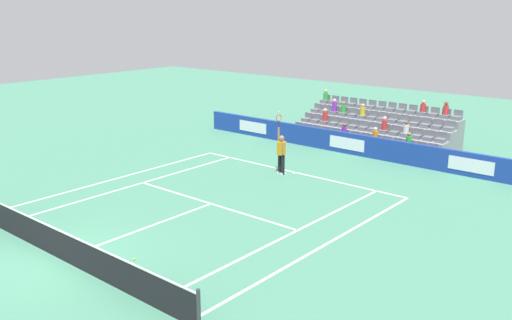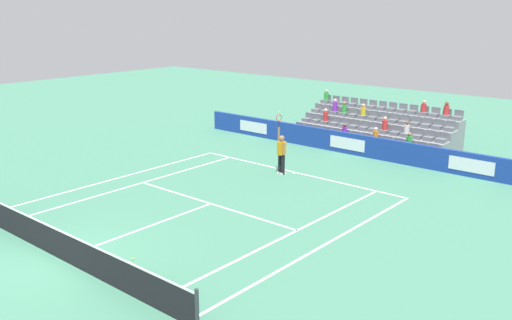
{
  "view_description": "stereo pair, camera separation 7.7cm",
  "coord_description": "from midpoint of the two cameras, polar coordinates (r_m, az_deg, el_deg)",
  "views": [
    {
      "loc": [
        -14.39,
        7.96,
        7.31
      ],
      "look_at": [
        0.19,
        -9.31,
        1.1
      ],
      "focal_mm": 39.23,
      "sensor_mm": 36.0,
      "label": 1
    },
    {
      "loc": [
        -14.45,
        7.91,
        7.31
      ],
      "look_at": [
        0.19,
        -9.31,
        1.1
      ],
      "focal_mm": 39.23,
      "sensor_mm": 36.0,
      "label": 2
    }
  ],
  "objects": [
    {
      "name": "tennis_player",
      "position": [
        25.1,
        2.51,
        0.76
      ],
      "size": [
        0.51,
        0.41,
        2.85
      ],
      "color": "black",
      "rests_on": "ground"
    },
    {
      "name": "line_centre_service",
      "position": [
        19.63,
        -11.35,
        -6.81
      ],
      "size": [
        0.1,
        6.4,
        0.01
      ],
      "primitive_type": "cube",
      "color": "white",
      "rests_on": "ground"
    },
    {
      "name": "line_service",
      "position": [
        21.61,
        -4.72,
        -4.46
      ],
      "size": [
        8.23,
        0.1,
        0.01
      ],
      "primitive_type": "cube",
      "color": "white",
      "rests_on": "ground"
    },
    {
      "name": "line_doubles_sideline_left",
      "position": [
        25.34,
        -14.3,
        -1.89
      ],
      "size": [
        0.1,
        11.89,
        0.01
      ],
      "primitive_type": "cube",
      "color": "white",
      "rests_on": "ground"
    },
    {
      "name": "sponsor_barrier",
      "position": [
        29.09,
        9.27,
        1.7
      ],
      "size": [
        19.03,
        0.22,
        1.09
      ],
      "color": "#193899",
      "rests_on": "ground"
    },
    {
      "name": "line_singles_sideline_right",
      "position": [
        18.77,
        3.33,
        -7.58
      ],
      "size": [
        0.1,
        11.89,
        0.01
      ],
      "primitive_type": "cube",
      "color": "white",
      "rests_on": "ground"
    },
    {
      "name": "loose_tennis_ball",
      "position": [
        17.34,
        -12.47,
        -9.84
      ],
      "size": [
        0.07,
        0.07,
        0.07
      ],
      "primitive_type": "sphere",
      "color": "#D1E533",
      "rests_on": "ground"
    },
    {
      "name": "line_singles_sideline_left",
      "position": [
        24.28,
        -12.4,
        -2.52
      ],
      "size": [
        0.1,
        11.89,
        0.01
      ],
      "primitive_type": "cube",
      "color": "white",
      "rests_on": "ground"
    },
    {
      "name": "line_centre_mark",
      "position": [
        25.5,
        3.84,
        -1.32
      ],
      "size": [
        0.1,
        0.2,
        0.01
      ],
      "primitive_type": "cube",
      "color": "white",
      "rests_on": "ground"
    },
    {
      "name": "tennis_net",
      "position": [
        17.82,
        -19.54,
        -8.08
      ],
      "size": [
        11.97,
        0.1,
        1.07
      ],
      "color": "#33383D",
      "rests_on": "ground"
    },
    {
      "name": "ground_plane",
      "position": [
        18.01,
        -19.4,
        -9.52
      ],
      "size": [
        80.0,
        80.0,
        0.0
      ],
      "primitive_type": "plane",
      "color": "#47896B"
    },
    {
      "name": "line_baseline",
      "position": [
        25.58,
        3.97,
        -1.27
      ],
      "size": [
        10.97,
        0.1,
        0.01
      ],
      "primitive_type": "cube",
      "color": "white",
      "rests_on": "ground"
    },
    {
      "name": "line_doubles_sideline_right",
      "position": [
        18.05,
        6.84,
        -8.63
      ],
      "size": [
        0.1,
        11.89,
        0.01
      ],
      "primitive_type": "cube",
      "color": "white",
      "rests_on": "ground"
    },
    {
      "name": "stadium_stand",
      "position": [
        31.56,
        12.05,
        2.89
      ],
      "size": [
        8.68,
        3.8,
        2.57
      ],
      "color": "gray",
      "rests_on": "ground"
    }
  ]
}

